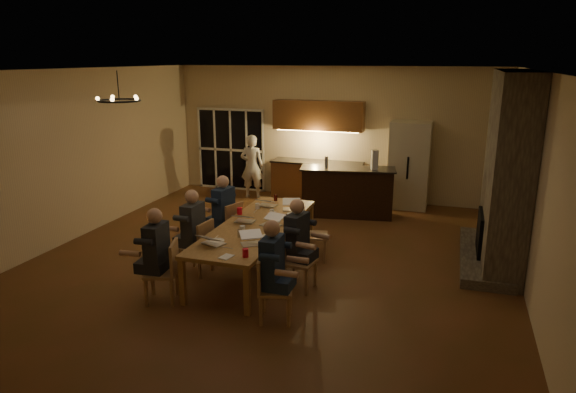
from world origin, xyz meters
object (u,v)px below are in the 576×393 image
at_px(redcup_near, 245,253).
at_px(plate_near, 267,237).
at_px(chair_left_near, 161,272).
at_px(person_right_near, 272,270).
at_px(chair_left_mid, 196,247).
at_px(person_left_mid, 193,231).
at_px(chair_right_far, 315,235).
at_px(can_cola, 276,198).
at_px(chair_right_mid, 300,261).
at_px(plate_far, 294,214).
at_px(laptop_b, 252,237).
at_px(laptop_a, 213,237).
at_px(bar_bottle, 326,162).
at_px(refrigerator, 409,165).
at_px(chair_left_far, 227,226).
at_px(laptop_d, 271,219).
at_px(mug_front, 243,229).
at_px(person_left_near, 157,255).
at_px(dining_table, 257,246).
at_px(mug_mid, 272,212).
at_px(person_left_far, 224,213).
at_px(laptop_c, 245,215).
at_px(person_right_mid, 297,243).
at_px(chandelier, 119,101).
at_px(plate_left, 217,241).
at_px(bar_island, 347,192).
at_px(redcup_mid, 240,211).
at_px(can_right, 286,218).
at_px(laptop_e, 268,200).
at_px(chair_right_near, 276,289).
at_px(mug_back, 257,206).
at_px(laptop_f, 292,204).
at_px(can_silver, 240,233).
at_px(bar_blender, 375,160).

distance_m(redcup_near, plate_near, 0.82).
distance_m(chair_left_near, person_right_near, 1.70).
bearing_deg(chair_left_mid, person_left_mid, -121.53).
height_order(chair_right_far, can_cola, chair_right_far).
bearing_deg(chair_right_mid, plate_far, 27.40).
distance_m(person_left_mid, laptop_b, 1.27).
distance_m(laptop_a, bar_bottle, 4.32).
bearing_deg(person_right_near, refrigerator, -11.68).
distance_m(chair_left_mid, plate_far, 1.79).
height_order(chair_left_far, chair_right_far, same).
height_order(chair_left_near, person_right_near, person_right_near).
distance_m(chair_left_far, laptop_d, 1.31).
height_order(mug_front, bar_bottle, bar_bottle).
distance_m(person_left_near, laptop_a, 0.83).
bearing_deg(can_cola, dining_table, -83.20).
height_order(dining_table, chair_left_near, chair_left_near).
xyz_separation_m(mug_mid, can_cola, (-0.24, 0.89, 0.01)).
bearing_deg(person_left_far, plate_far, 105.69).
bearing_deg(laptop_c, chair_left_mid, 41.34).
bearing_deg(person_right_mid, chandelier, 104.65).
bearing_deg(plate_left, chair_right_mid, 17.03).
bearing_deg(dining_table, can_cola, 96.80).
height_order(bar_island, laptop_a, bar_island).
bearing_deg(chair_left_mid, redcup_mid, 165.66).
height_order(laptop_b, can_right, laptop_b).
relative_size(chair_right_far, plate_left, 3.88).
bearing_deg(laptop_a, chair_right_far, -103.07).
distance_m(laptop_e, bar_bottle, 2.24).
bearing_deg(chair_right_near, laptop_b, 25.66).
distance_m(dining_table, mug_front, 0.60).
xyz_separation_m(person_left_mid, laptop_b, (1.19, -0.41, 0.17)).
distance_m(mug_back, redcup_mid, 0.45).
distance_m(laptop_b, laptop_f, 1.87).
bearing_deg(can_right, chair_left_near, -123.92).
height_order(person_right_near, person_left_far, same).
relative_size(dining_table, chandelier, 5.07).
bearing_deg(person_right_mid, laptop_f, 32.22).
bearing_deg(can_silver, plate_near, 14.87).
bearing_deg(laptop_a, person_right_mid, -133.42).
bearing_deg(plate_far, mug_mid, -160.73).
bearing_deg(mug_front, bar_blender, 68.55).
bearing_deg(laptop_c, can_silver, 104.47).
bearing_deg(can_cola, chair_right_near, -70.62).
height_order(chair_right_far, laptop_b, laptop_b).
xyz_separation_m(chair_left_near, person_left_far, (-0.02, 2.16, 0.24)).
height_order(chair_left_far, can_right, chair_left_far).
relative_size(refrigerator, laptop_a, 6.25).
relative_size(person_left_far, mug_mid, 13.80).
distance_m(person_right_near, mug_front, 1.46).
bearing_deg(chair_right_near, mug_mid, 5.78).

